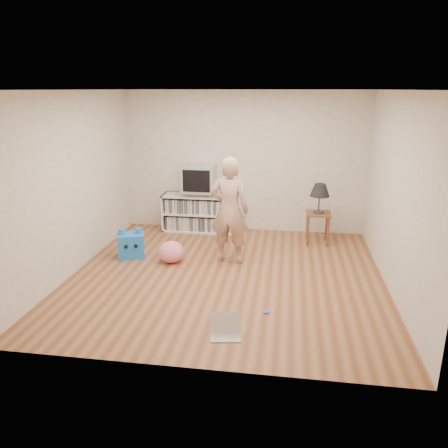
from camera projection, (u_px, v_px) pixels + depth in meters
ground at (226, 275)px, 6.39m from camera, size 4.50×4.50×0.00m
walls at (227, 188)px, 6.00m from camera, size 4.52×4.52×2.60m
ceiling at (227, 90)px, 5.62m from camera, size 4.50×4.50×0.01m
media_unit at (200, 213)px, 8.32m from camera, size 1.40×0.45×0.70m
dvd_deck at (199, 193)px, 8.19m from camera, size 0.45×0.35×0.07m
crt_tv at (199, 178)px, 8.11m from camera, size 0.60×0.53×0.50m
side_table at (318, 220)px, 7.63m from camera, size 0.42×0.42×0.55m
table_lamp at (320, 191)px, 7.47m from camera, size 0.34×0.34×0.52m
person at (229, 210)px, 6.68m from camera, size 0.64×0.46×1.66m
laptop at (226, 329)px, 4.83m from camera, size 0.37×0.31×0.23m
playing_cards at (267, 312)px, 5.32m from camera, size 0.08×0.10×0.02m
plush_blue at (131, 245)px, 7.04m from camera, size 0.50×0.45×0.48m
plush_pink at (171, 252)px, 6.83m from camera, size 0.50×0.50×0.34m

